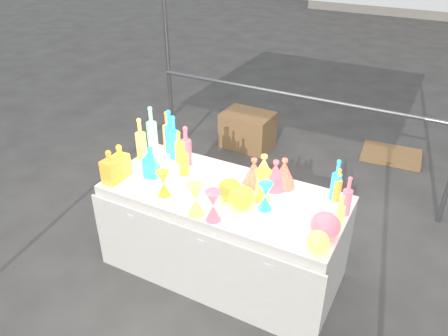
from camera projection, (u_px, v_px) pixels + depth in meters
The scene contains 33 objects.
ground at pixel (224, 267), 3.61m from camera, with size 80.00×80.00×0.00m, color #5D5A56.
display_table at pixel (223, 232), 3.41m from camera, with size 1.84×0.83×0.75m.
cardboard_box_closed at pixel (248, 130), 5.37m from camera, with size 0.60×0.43×0.43m, color #A97A4C.
cardboard_box_flat at pixel (391, 155), 5.20m from camera, with size 0.67×0.48×0.06m, color #A97A4C.
bottle_0 at pixel (179, 147), 3.54m from camera, with size 0.07×0.07×0.28m, color red, non-canonical shape.
bottle_1 at pixel (170, 131), 3.66m from camera, with size 0.09×0.09×0.39m, color green, non-canonical shape.
bottle_2 at pixel (167, 131), 3.70m from camera, with size 0.08×0.08×0.36m, color gold, non-canonical shape.
bottle_3 at pixel (186, 145), 3.49m from camera, with size 0.09×0.09×0.34m, color #2220BF, non-canonical shape.
bottle_4 at pixel (141, 139), 3.57m from camera, with size 0.09×0.09×0.37m, color #127155, non-canonical shape.
bottle_5 at pixel (152, 129), 3.69m from camera, with size 0.09×0.09×0.40m, color #D42AA8, non-canonical shape.
bottle_6 at pixel (184, 158), 3.37m from camera, with size 0.07×0.07×0.29m, color red, non-canonical shape.
bottle_7 at pixel (174, 137), 3.57m from camera, with size 0.09×0.09×0.38m, color green, non-canonical shape.
decanter_0 at pixel (120, 160), 3.36m from camera, with size 0.11×0.11×0.27m, color red, non-canonical shape.
decanter_1 at pixel (110, 167), 3.26m from camera, with size 0.11×0.11×0.28m, color gold, non-canonical shape.
decanter_2 at pixel (151, 162), 3.35m from camera, with size 0.10×0.10×0.26m, color green, non-canonical shape.
hourglass_0 at pixel (163, 184), 3.14m from camera, with size 0.10×0.10×0.20m, color gold, non-canonical shape.
hourglass_1 at pixel (213, 206), 2.88m from camera, with size 0.11×0.11×0.22m, color #2220BF, non-canonical shape.
hourglass_2 at pixel (195, 200), 2.93m from camera, with size 0.12×0.12×0.24m, color #127155, non-canonical shape.
hourglass_3 at pixel (163, 171), 3.24m from camera, with size 0.12×0.12×0.25m, color #D42AA8, non-canonical shape.
hourglass_4 at pixel (263, 186), 3.07m from camera, with size 0.12×0.12×0.24m, color red, non-canonical shape.
hourglass_5 at pixel (265, 196), 2.99m from camera, with size 0.10×0.10×0.21m, color green, non-canonical shape.
globe_0 at pixel (242, 198), 3.03m from camera, with size 0.18×0.18×0.14m, color red, non-canonical shape.
globe_1 at pixel (318, 243), 2.64m from camera, with size 0.15×0.15×0.12m, color #127155, non-canonical shape.
globe_2 at pixel (229, 190), 3.11m from camera, with size 0.17×0.17×0.14m, color gold, non-canonical shape.
globe_3 at pixel (325, 227), 2.74m from camera, with size 0.19×0.19×0.15m, color #2220BF, non-canonical shape.
lampshade_0 at pixel (254, 172), 3.25m from camera, with size 0.19×0.19×0.22m, color gold, non-canonical shape.
lampshade_1 at pixel (284, 173), 3.24m from camera, with size 0.19×0.19×0.23m, color gold, non-canonical shape.
lampshade_2 at pixel (275, 174), 3.21m from camera, with size 0.19×0.19×0.23m, color #2220BF, non-canonical shape.
lampshade_3 at pixel (264, 170), 3.23m from camera, with size 0.22×0.22×0.26m, color #127155, non-canonical shape.
bottle_8 at pixel (336, 180), 3.07m from camera, with size 0.07×0.07×0.32m, color green, non-canonical shape.
bottle_9 at pixel (338, 185), 3.06m from camera, with size 0.06×0.06×0.26m, color gold, non-canonical shape.
bottle_10 at pixel (347, 196), 2.91m from camera, with size 0.07×0.07×0.29m, color #2220BF, non-canonical shape.
bottle_11 at pixel (341, 211), 2.81m from camera, with size 0.05×0.05×0.24m, color #127155, non-canonical shape.
Camera 1 is at (1.27, -2.37, 2.54)m, focal length 35.00 mm.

